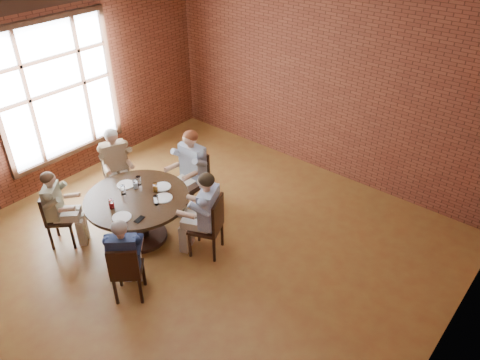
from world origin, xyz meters
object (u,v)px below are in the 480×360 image
Objects in this scene: chair_b at (195,177)px; chair_c at (117,172)px; chair_a at (211,224)px; smartphone at (139,219)px; dining_table at (138,210)px; chair_e at (126,271)px; diner_a at (205,214)px; diner_e at (126,259)px; diner_b at (190,171)px; chair_d at (56,216)px; diner_d at (59,209)px; diner_c at (117,166)px.

chair_b is 1.33m from chair_c.
chair_a is 5.96× the size of smartphone.
chair_b reaches higher than dining_table.
chair_e is at bearing -47.37° from dining_table.
diner_a reaches higher than chair_e.
diner_a is at bearing 43.26° from smartphone.
chair_b is at bearing -152.38° from diner_a.
diner_b is at bearing -110.85° from diner_e.
chair_d is (-0.86, -1.91, -0.20)m from diner_b.
diner_e is at bearing -31.66° from diner_a.
diner_a is 0.98× the size of diner_b.
diner_e is (0.77, -0.84, 0.08)m from dining_table.
diner_d is (-0.80, -0.78, 0.08)m from dining_table.
diner_a is 1.26m from diner_e.
diner_a is 1.03× the size of diner_c.
chair_e reaches higher than smartphone.
chair_e is 0.74m from smartphone.
chair_a is 1.31m from diner_e.
diner_e is at bearing -101.72° from chair_c.
smartphone is at bearing -94.05° from diner_c.
dining_table is at bearing -90.00° from chair_a.
chair_b is (0.00, 1.17, -0.01)m from dining_table.
diner_c is at bearing -90.00° from chair_c.
chair_a is 1.35m from chair_e.
chair_b is 1.09× the size of chair_d.
smartphone is at bearing -58.76° from diner_a.
chair_e is at bearing -102.51° from diner_c.
diner_d is at bearing -79.23° from diner_a.
diner_b is (-0.00, -0.09, 0.17)m from chair_b.
chair_c is at bearing -148.29° from chair_b.
chair_c is 0.71× the size of diner_c.
chair_c reaches higher than chair_e.
chair_a reaches higher than smartphone.
chair_e is 0.72× the size of diner_e.
smartphone is at bearing -100.03° from diner_e.
diner_d is 0.99× the size of diner_e.
chair_b is at bearing -148.94° from chair_a.
diner_c is (-1.06, -0.72, 0.13)m from chair_b.
chair_c is at bearing 157.01° from dining_table.
chair_e is at bearing -67.41° from diner_b.
dining_table is 1.13× the size of diner_a.
diner_d is 1.63m from chair_e.
smartphone is at bearing -113.49° from diner_d.
diner_c is at bearing 141.41° from smartphone.
chair_c is 5.82× the size of smartphone.
chair_d is 0.72× the size of diner_d.
dining_table is at bearing -90.00° from chair_c.
chair_a is at bearing -143.90° from diner_e.
diner_d is at bearing -145.48° from diner_c.
chair_c is (-1.13, -0.69, -0.02)m from chair_b.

